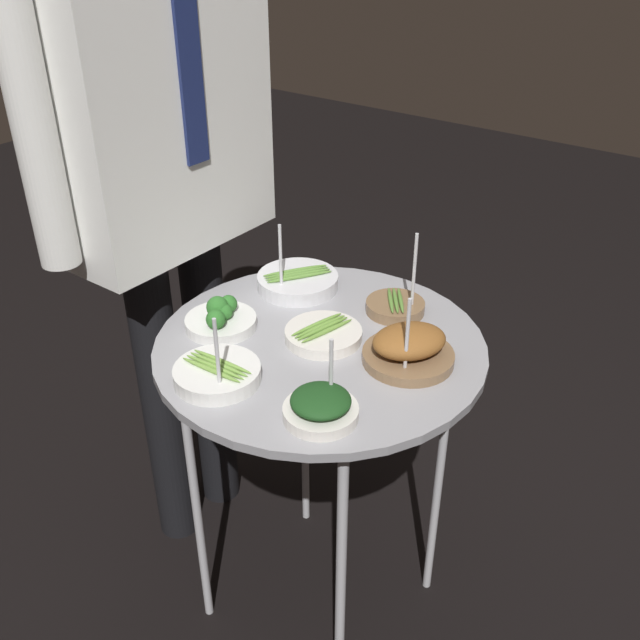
# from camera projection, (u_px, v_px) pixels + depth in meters

# --- Properties ---
(ground_plane) EXTENTS (8.00, 8.00, 0.00)m
(ground_plane) POSITION_uv_depth(u_px,v_px,m) (320.00, 598.00, 1.79)
(ground_plane) COLOR black
(serving_cart) EXTENTS (0.65, 0.65, 0.77)m
(serving_cart) POSITION_uv_depth(u_px,v_px,m) (320.00, 368.00, 1.42)
(serving_cart) COLOR #939399
(serving_cart) RESTS_ON ground_plane
(bowl_asparagus_near_rim) EXTENTS (0.15, 0.15, 0.03)m
(bowl_asparagus_near_rim) POSITION_uv_depth(u_px,v_px,m) (322.00, 334.00, 1.39)
(bowl_asparagus_near_rim) COLOR silver
(bowl_asparagus_near_rim) RESTS_ON serving_cart
(bowl_asparagus_mid_right) EXTENTS (0.12, 0.12, 0.18)m
(bowl_asparagus_mid_right) POSITION_uv_depth(u_px,v_px,m) (396.00, 306.00, 1.48)
(bowl_asparagus_mid_right) COLOR brown
(bowl_asparagus_mid_right) RESTS_ON serving_cart
(bowl_spinach_far_rim) EXTENTS (0.13, 0.13, 0.14)m
(bowl_spinach_far_rim) POSITION_uv_depth(u_px,v_px,m) (321.00, 406.00, 1.18)
(bowl_spinach_far_rim) COLOR silver
(bowl_spinach_far_rim) RESTS_ON serving_cart
(bowl_asparagus_mid_left) EXTENTS (0.16, 0.16, 0.16)m
(bowl_asparagus_mid_left) POSITION_uv_depth(u_px,v_px,m) (217.00, 373.00, 1.27)
(bowl_asparagus_mid_left) COLOR white
(bowl_asparagus_mid_left) RESTS_ON serving_cart
(bowl_roast_front_right) EXTENTS (0.18, 0.17, 0.16)m
(bowl_roast_front_right) POSITION_uv_depth(u_px,v_px,m) (409.00, 348.00, 1.32)
(bowl_roast_front_right) COLOR brown
(bowl_roast_front_right) RESTS_ON serving_cart
(bowl_asparagus_front_center) EXTENTS (0.18, 0.18, 0.17)m
(bowl_asparagus_front_center) POSITION_uv_depth(u_px,v_px,m) (298.00, 281.00, 1.57)
(bowl_asparagus_front_center) COLOR silver
(bowl_asparagus_front_center) RESTS_ON serving_cart
(bowl_broccoli_center) EXTENTS (0.14, 0.14, 0.07)m
(bowl_broccoli_center) POSITION_uv_depth(u_px,v_px,m) (221.00, 318.00, 1.42)
(bowl_broccoli_center) COLOR white
(bowl_broccoli_center) RESTS_ON serving_cart
(waiter_figure) EXTENTS (0.63, 0.24, 1.71)m
(waiter_figure) POSITION_uv_depth(u_px,v_px,m) (157.00, 136.00, 1.49)
(waiter_figure) COLOR black
(waiter_figure) RESTS_ON ground_plane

